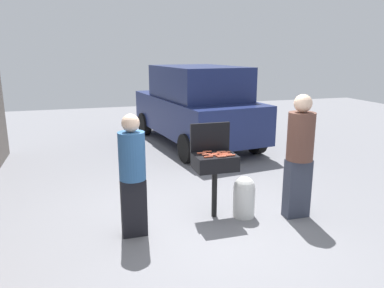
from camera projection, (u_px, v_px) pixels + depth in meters
name	position (u px, v px, depth m)	size (l,w,h in m)	color
ground_plane	(202.00, 226.00, 5.27)	(24.00, 24.00, 0.00)	slate
bbq_grill	(215.00, 164.00, 5.40)	(0.60, 0.44, 0.95)	black
grill_lid_open	(210.00, 137.00, 5.52)	(0.60, 0.05, 0.42)	black
hot_dog_0	(228.00, 155.00, 5.31)	(0.03, 0.03, 0.13)	#C6593D
hot_dog_1	(220.00, 156.00, 5.26)	(0.03, 0.03, 0.13)	#AD4228
hot_dog_2	(216.00, 154.00, 5.36)	(0.03, 0.03, 0.13)	#AD4228
hot_dog_3	(213.00, 155.00, 5.29)	(0.03, 0.03, 0.13)	#C6593D
hot_dog_4	(231.00, 155.00, 5.27)	(0.03, 0.03, 0.13)	#B74C33
hot_dog_5	(226.00, 152.00, 5.42)	(0.03, 0.03, 0.13)	#B74C33
hot_dog_6	(207.00, 152.00, 5.46)	(0.03, 0.03, 0.13)	#AD4228
hot_dog_7	(221.00, 152.00, 5.46)	(0.03, 0.03, 0.13)	#C6593D
hot_dog_8	(202.00, 153.00, 5.39)	(0.03, 0.03, 0.13)	#B74C33
hot_dog_9	(207.00, 154.00, 5.33)	(0.03, 0.03, 0.13)	#C6593D
hot_dog_10	(223.00, 154.00, 5.34)	(0.03, 0.03, 0.13)	#AD4228
hot_dog_11	(222.00, 156.00, 5.22)	(0.03, 0.03, 0.13)	#C6593D
hot_dog_12	(208.00, 157.00, 5.21)	(0.03, 0.03, 0.13)	#AD4228
propane_tank	(244.00, 196.00, 5.51)	(0.32, 0.32, 0.62)	silver
person_left	(133.00, 172.00, 4.81)	(0.34, 0.34, 1.63)	black
person_right	(300.00, 152.00, 5.36)	(0.38, 0.38, 1.81)	#333847
parked_minivan	(196.00, 105.00, 9.72)	(2.50, 4.61, 2.02)	navy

